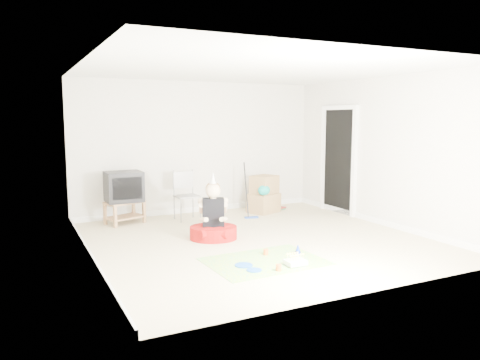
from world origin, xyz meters
name	(u,v)px	position (x,y,z in m)	size (l,w,h in m)	color
ground	(257,240)	(0.00, 0.00, 0.00)	(5.00, 5.00, 0.00)	beige
doorway_recess	(339,162)	(2.48, 1.20, 1.02)	(0.02, 0.90, 2.05)	black
tv_stand	(125,210)	(-1.60, 2.05, 0.24)	(0.74, 0.60, 0.40)	#A07148
crt_tv	(124,187)	(-1.60, 2.05, 0.67)	(0.62, 0.52, 0.54)	black
folding_chair	(187,196)	(-0.48, 1.86, 0.45)	(0.43, 0.41, 0.92)	gray
cardboard_boxes	(264,195)	(1.15, 1.87, 0.35)	(0.71, 0.65, 0.74)	#A78151
floor_mop	(252,204)	(0.66, 1.47, 0.26)	(0.27, 0.35, 1.04)	#2144A9
book_pile	(279,208)	(1.59, 2.00, 0.03)	(0.26, 0.29, 0.05)	#26734B
seated_woman	(213,224)	(-0.59, 0.35, 0.23)	(0.95, 0.95, 1.06)	#A6120F
party_mat	(265,261)	(-0.43, -1.02, 0.00)	(1.52, 1.10, 0.01)	#E53083
birthday_cake	(295,263)	(-0.16, -1.35, 0.04)	(0.26, 0.21, 0.13)	white
blue_plate_near	(244,265)	(-0.77, -1.08, 0.01)	(0.23, 0.23, 0.01)	#1653B4
blue_plate_far	(254,270)	(-0.74, -1.30, 0.01)	(0.19, 0.19, 0.01)	#1653B4
orange_cup_near	(266,252)	(-0.27, -0.77, 0.04)	(0.07, 0.07, 0.08)	orange
orange_cup_far	(279,268)	(-0.47, -1.44, 0.05)	(0.07, 0.07, 0.08)	orange
blue_party_hat	(298,249)	(0.13, -0.97, 0.08)	(0.10, 0.10, 0.15)	#1B3EC0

